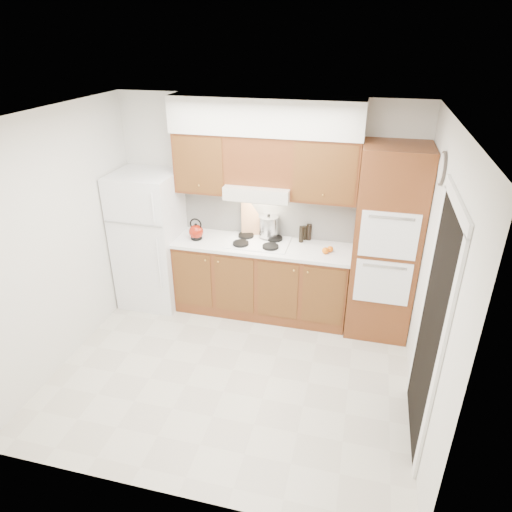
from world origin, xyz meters
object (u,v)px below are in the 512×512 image
(stock_pot, at_px, (269,226))
(oven_cabinet, at_px, (386,244))
(fridge, at_px, (150,240))
(kettle, at_px, (196,232))

(stock_pot, bearing_deg, oven_cabinet, -8.53)
(fridge, bearing_deg, stock_pot, 9.32)
(fridge, relative_size, stock_pot, 7.03)
(oven_cabinet, distance_m, stock_pot, 1.39)
(kettle, bearing_deg, oven_cabinet, 20.78)
(fridge, height_order, stock_pot, fridge)
(oven_cabinet, height_order, kettle, oven_cabinet)
(fridge, xyz_separation_m, stock_pot, (1.47, 0.24, 0.23))
(fridge, xyz_separation_m, kettle, (0.63, -0.01, 0.18))
(kettle, xyz_separation_m, stock_pot, (0.84, 0.25, 0.05))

